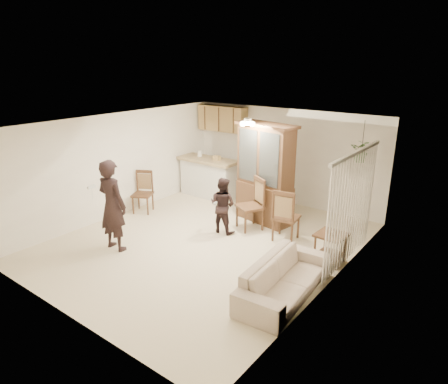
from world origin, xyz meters
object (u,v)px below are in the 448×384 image
Objects in this scene: child at (223,203)px; adult at (112,207)px; chair_hutch_left at (250,215)px; side_table at (330,247)px; sofa at (284,275)px; chair_hutch_right at (286,225)px; china_hutch at (265,174)px; chair_bar at (143,201)px.

adult is at bearing 53.05° from child.
side_table is at bearing 18.44° from chair_hutch_left.
sofa is 1.04× the size of adult.
china_hutch is at bearing -42.49° from chair_hutch_right.
chair_hutch_right is (-1.01, 1.90, -0.04)m from sofa.
child is 2.09× the size of side_table.
chair_hutch_left reaches higher than sofa.
child is 0.73m from chair_hutch_left.
child is at bearing -96.88° from chair_hutch_left.
adult is 2.16m from chair_bar.
child reaches higher than chair_bar.
child reaches higher than side_table.
sofa is at bearing -15.02° from chair_hutch_left.
chair_bar is (-2.35, -0.24, -0.38)m from child.
sofa is 1.64× the size of chair_hutch_right.
chair_hutch_right reaches higher than sofa.
china_hutch is at bearing -119.99° from adult.
adult is 4.31m from side_table.
chair_bar is at bearing 2.62° from chair_hutch_right.
side_table is (0.15, 1.51, -0.06)m from sofa.
side_table is at bearing -23.29° from chair_bar.
sofa is 2.74m from chair_hutch_left.
chair_hutch_right is (-1.16, 0.39, 0.02)m from side_table.
china_hutch is 1.97× the size of chair_hutch_left.
sofa is 1.58× the size of chair_hutch_left.
sofa is at bearing -41.34° from chair_bar.
adult reaches higher than child.
adult is 1.57× the size of chair_hutch_right.
chair_bar is at bearing 0.77° from child.
adult is 2.78× the size of side_table.
china_hutch reaches higher than chair_hutch_left.
chair_hutch_left is at bearing -10.21° from chair_hutch_right.
china_hutch is (-1.95, 2.53, 0.79)m from sofa.
chair_bar is (-2.74, -1.35, -0.86)m from china_hutch.
chair_bar is 0.91× the size of chair_hutch_right.
chair_bar is at bearing -135.02° from chair_hutch_left.
adult is 3.51m from china_hutch.
china_hutch reaches higher than adult.
chair_bar is at bearing 71.91° from sofa.
china_hutch reaches higher than sofa.
sofa is at bearing 143.93° from child.
chair_hutch_left is (1.62, 2.50, -0.57)m from adult.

